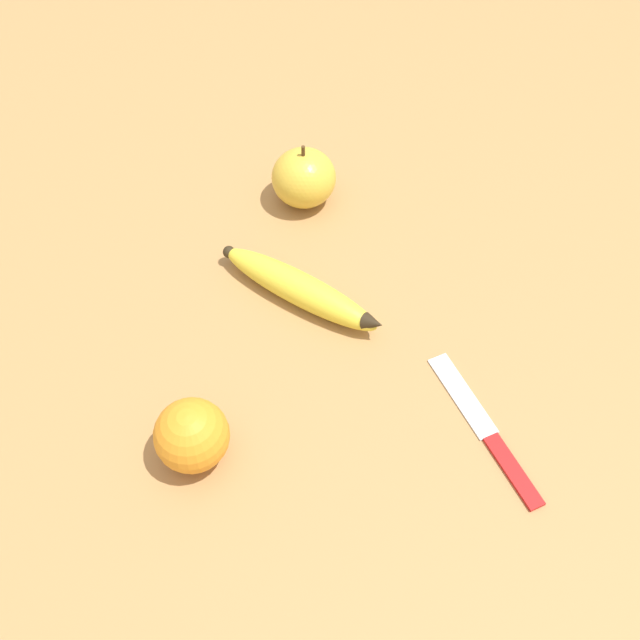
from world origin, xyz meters
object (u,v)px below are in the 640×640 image
object	(u,v)px
paring_knife	(488,432)
apple	(304,178)
orange	(192,435)
banana	(301,289)

from	to	relation	value
paring_knife	apple	bearing A→B (deg)	94.46
apple	orange	bearing A→B (deg)	-47.86
banana	paring_knife	xyz separation A→B (m)	(0.24, 0.07, -0.02)
apple	paring_knife	distance (m)	0.38
orange	apple	xyz separation A→B (m)	(-0.25, 0.27, -0.00)
banana	orange	bearing A→B (deg)	-83.59
banana	apple	size ratio (longest dim) A/B	2.42
banana	paring_knife	world-z (taller)	banana
orange	paring_knife	xyz separation A→B (m)	(0.13, 0.25, -0.03)
apple	paring_knife	world-z (taller)	apple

